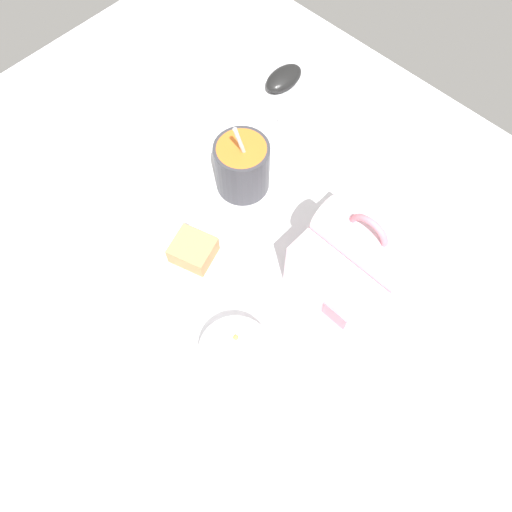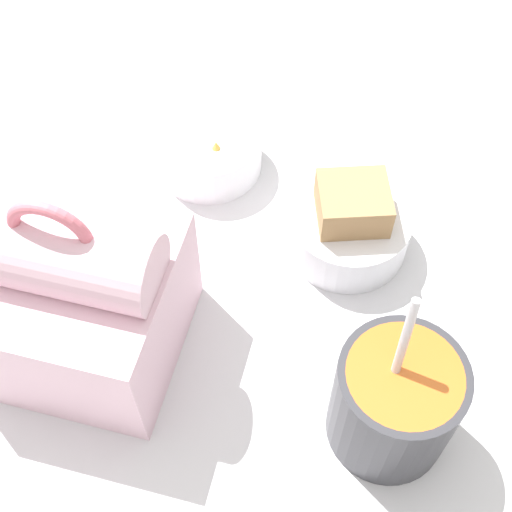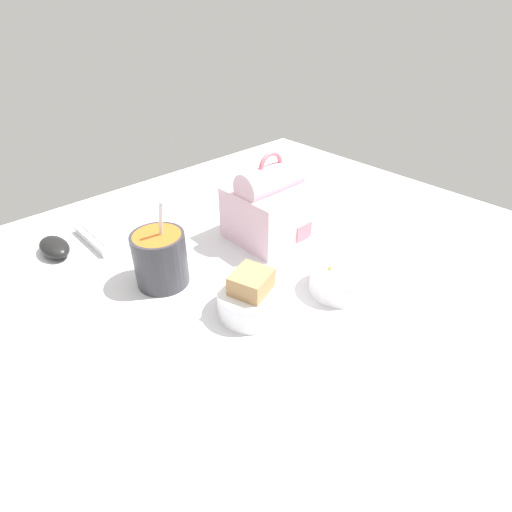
# 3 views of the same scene
# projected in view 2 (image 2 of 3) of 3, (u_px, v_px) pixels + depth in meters

# --- Properties ---
(desk_surface) EXTENTS (1.40, 1.10, 0.02)m
(desk_surface) POSITION_uv_depth(u_px,v_px,m) (275.00, 315.00, 0.69)
(desk_surface) COLOR silver
(desk_surface) RESTS_ON ground
(lunch_bag) EXTENTS (0.16, 0.16, 0.20)m
(lunch_bag) POSITION_uv_depth(u_px,v_px,m) (77.00, 298.00, 0.60)
(lunch_bag) COLOR beige
(lunch_bag) RESTS_ON desk_surface
(soup_cup) EXTENTS (0.10, 0.10, 0.18)m
(soup_cup) POSITION_uv_depth(u_px,v_px,m) (394.00, 402.00, 0.57)
(soup_cup) COLOR #333338
(soup_cup) RESTS_ON desk_surface
(bento_bowl_sandwich) EXTENTS (0.12, 0.12, 0.08)m
(bento_bowl_sandwich) POSITION_uv_depth(u_px,v_px,m) (349.00, 226.00, 0.69)
(bento_bowl_sandwich) COLOR silver
(bento_bowl_sandwich) RESTS_ON desk_surface
(bento_bowl_snacks) EXTENTS (0.11, 0.11, 0.06)m
(bento_bowl_snacks) POSITION_uv_depth(u_px,v_px,m) (209.00, 150.00, 0.76)
(bento_bowl_snacks) COLOR silver
(bento_bowl_snacks) RESTS_ON desk_surface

